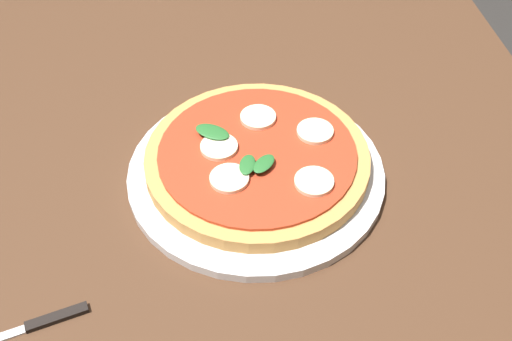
{
  "coord_description": "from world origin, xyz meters",
  "views": [
    {
      "loc": [
        -0.56,
        0.05,
        1.29
      ],
      "look_at": [
        -0.06,
        -0.01,
        0.76
      ],
      "focal_mm": 43.2,
      "sensor_mm": 36.0,
      "label": 1
    }
  ],
  "objects_px": {
    "pizza": "(257,158)",
    "knife": "(28,328)",
    "serving_tray": "(256,173)",
    "dining_table": "(242,200)"
  },
  "relations": [
    {
      "from": "serving_tray",
      "to": "knife",
      "type": "bearing_deg",
      "value": 125.28
    },
    {
      "from": "serving_tray",
      "to": "dining_table",
      "type": "bearing_deg",
      "value": 12.38
    },
    {
      "from": "serving_tray",
      "to": "pizza",
      "type": "distance_m",
      "value": 0.02
    },
    {
      "from": "serving_tray",
      "to": "pizza",
      "type": "height_order",
      "value": "pizza"
    },
    {
      "from": "serving_tray",
      "to": "knife",
      "type": "height_order",
      "value": "serving_tray"
    },
    {
      "from": "serving_tray",
      "to": "knife",
      "type": "distance_m",
      "value": 0.3
    },
    {
      "from": "knife",
      "to": "pizza",
      "type": "bearing_deg",
      "value": -53.74
    },
    {
      "from": "dining_table",
      "to": "knife",
      "type": "bearing_deg",
      "value": 134.6
    },
    {
      "from": "serving_tray",
      "to": "pizza",
      "type": "bearing_deg",
      "value": -18.03
    },
    {
      "from": "pizza",
      "to": "knife",
      "type": "distance_m",
      "value": 0.31
    }
  ]
}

